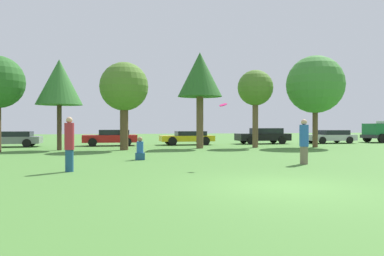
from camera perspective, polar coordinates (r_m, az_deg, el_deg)
name	(u,v)px	position (r m, az deg, el deg)	size (l,w,h in m)	color
ground_plane	(283,187)	(9.87, 13.61, -8.75)	(120.00, 120.00, 0.00)	#477A33
person_thrower	(69,144)	(13.36, -18.11, -2.30)	(0.32, 0.32, 1.85)	navy
person_catcher	(304,142)	(15.80, 16.62, -1.99)	(0.37, 0.37, 1.81)	#726651
frisbee	(223,105)	(13.99, 4.75, 3.52)	(0.30, 0.29, 0.17)	#F21E72
bystander_sitting	(140,150)	(17.24, -7.89, -3.36)	(0.41, 0.34, 1.04)	navy
tree_1	(59,82)	(25.21, -19.49, 6.52)	(2.87, 2.87, 5.73)	#473323
tree_2	(124,88)	(24.27, -10.26, 6.06)	(3.07, 3.07, 5.56)	brown
tree_3	(200,76)	(25.79, 1.20, 7.92)	(3.02, 3.02, 6.54)	brown
tree_4	(255,89)	(26.92, 9.58, 5.86)	(2.50, 2.50, 5.46)	brown
tree_5	(315,85)	(28.27, 18.19, 6.26)	(4.08, 4.08, 6.51)	brown
parked_car_grey	(11,139)	(30.22, -25.75, -1.45)	(4.26, 2.03, 1.13)	slate
parked_car_red	(111,137)	(29.45, -12.21, -1.38)	(4.06, 1.97, 1.22)	red
parked_car_yellow	(188,137)	(30.13, -0.67, -1.41)	(4.24, 2.05, 1.10)	gold
parked_car_black	(264,136)	(32.41, 10.80, -1.13)	(4.48, 1.90, 1.32)	black
parked_car_silver	(331,136)	(34.95, 20.29, -1.18)	(4.19, 2.04, 1.15)	#B2B2B7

